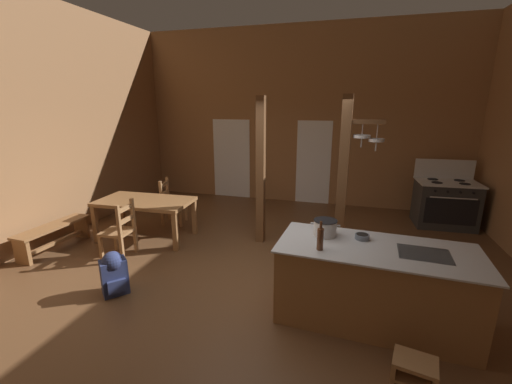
% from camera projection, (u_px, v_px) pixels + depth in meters
% --- Properties ---
extents(ground_plane, '(8.62, 9.10, 0.10)m').
position_uv_depth(ground_plane, '(249.00, 286.00, 4.64)').
color(ground_plane, brown).
extents(wall_back, '(8.62, 0.14, 4.22)m').
position_uv_depth(wall_back, '(300.00, 118.00, 7.99)').
color(wall_back, '#93663F').
rests_on(wall_back, ground_plane).
extents(wall_left, '(0.14, 9.10, 4.22)m').
position_uv_depth(wall_left, '(6.00, 125.00, 5.13)').
color(wall_left, '#93663F').
rests_on(wall_left, ground_plane).
extents(glazed_door_back_left, '(1.00, 0.01, 2.05)m').
position_uv_depth(glazed_door_back_left, '(232.00, 159.00, 8.67)').
color(glazed_door_back_left, white).
rests_on(glazed_door_back_left, ground_plane).
extents(glazed_panel_back_right, '(0.84, 0.01, 2.05)m').
position_uv_depth(glazed_panel_back_right, '(313.00, 163.00, 8.10)').
color(glazed_panel_back_right, white).
rests_on(glazed_panel_back_right, ground_plane).
extents(kitchen_island, '(2.21, 1.09, 0.91)m').
position_uv_depth(kitchen_island, '(373.00, 284.00, 3.73)').
color(kitchen_island, olive).
rests_on(kitchen_island, ground_plane).
extents(stove_range, '(1.18, 0.87, 1.32)m').
position_uv_depth(stove_range, '(445.00, 203.00, 6.68)').
color(stove_range, '#2C2C2C').
rests_on(stove_range, ground_plane).
extents(support_post_with_pot_rack, '(0.59, 0.24, 2.57)m').
position_uv_depth(support_post_with_pot_rack, '(345.00, 180.00, 4.73)').
color(support_post_with_pot_rack, brown).
rests_on(support_post_with_pot_rack, ground_plane).
extents(support_post_center, '(0.14, 0.14, 2.57)m').
position_uv_depth(support_post_center, '(261.00, 172.00, 5.70)').
color(support_post_center, brown).
rests_on(support_post_center, ground_plane).
extents(step_stool, '(0.41, 0.35, 0.30)m').
position_uv_depth(step_stool, '(414.00, 372.00, 2.86)').
color(step_stool, '#9E7044').
rests_on(step_stool, ground_plane).
extents(dining_table, '(1.73, 0.96, 0.74)m').
position_uv_depth(dining_table, '(145.00, 205.00, 6.01)').
color(dining_table, olive).
rests_on(dining_table, ground_plane).
extents(ladderback_chair_near_window, '(0.46, 0.46, 0.95)m').
position_uv_depth(ladderback_chair_near_window, '(120.00, 231.00, 5.31)').
color(ladderback_chair_near_window, '#9E7044').
rests_on(ladderback_chair_near_window, ground_plane).
extents(ladderback_chair_by_post, '(0.51, 0.51, 0.95)m').
position_uv_depth(ladderback_chair_by_post, '(171.00, 203.00, 6.81)').
color(ladderback_chair_by_post, '#9E7044').
rests_on(ladderback_chair_by_post, ground_plane).
extents(bench_along_left_wall, '(0.42, 1.29, 0.44)m').
position_uv_depth(bench_along_left_wall, '(54.00, 233.00, 5.61)').
color(bench_along_left_wall, olive).
rests_on(bench_along_left_wall, ground_plane).
extents(backpack, '(0.39, 0.39, 0.60)m').
position_uv_depth(backpack, '(114.00, 272.00, 4.29)').
color(backpack, navy).
rests_on(backpack, ground_plane).
extents(stockpot_on_counter, '(0.35, 0.28, 0.19)m').
position_uv_depth(stockpot_on_counter, '(325.00, 228.00, 3.92)').
color(stockpot_on_counter, silver).
rests_on(stockpot_on_counter, kitchen_island).
extents(mixing_bowl_on_counter, '(0.16, 0.16, 0.06)m').
position_uv_depth(mixing_bowl_on_counter, '(362.00, 237.00, 3.83)').
color(mixing_bowl_on_counter, slate).
rests_on(mixing_bowl_on_counter, kitchen_island).
extents(bottle_tall_on_counter, '(0.07, 0.07, 0.33)m').
position_uv_depth(bottle_tall_on_counter, '(320.00, 238.00, 3.52)').
color(bottle_tall_on_counter, '#56331E').
rests_on(bottle_tall_on_counter, kitchen_island).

